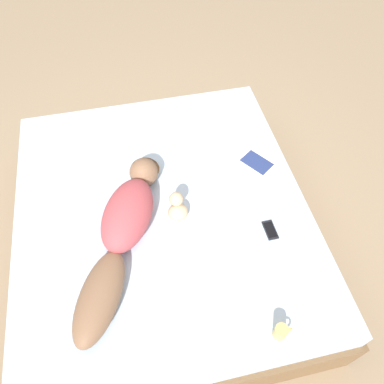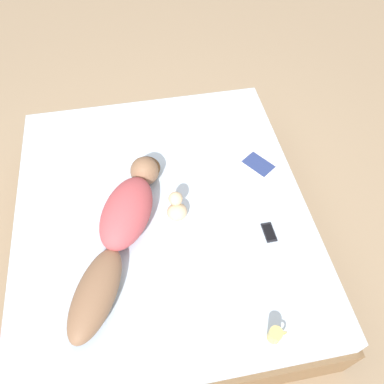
# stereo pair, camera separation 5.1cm
# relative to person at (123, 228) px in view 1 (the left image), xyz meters

# --- Properties ---
(ground_plane) EXTENTS (12.00, 12.00, 0.00)m
(ground_plane) POSITION_rel_person_xyz_m (0.26, 0.17, -0.64)
(ground_plane) COLOR #9E8466
(bed) EXTENTS (1.97, 2.21, 0.54)m
(bed) POSITION_rel_person_xyz_m (0.26, 0.17, -0.38)
(bed) COLOR brown
(bed) RESTS_ON ground_plane
(person) EXTENTS (0.71, 1.25, 0.23)m
(person) POSITION_rel_person_xyz_m (0.00, 0.00, 0.00)
(person) COLOR brown
(person) RESTS_ON bed
(open_magazine) EXTENTS (0.52, 0.49, 0.01)m
(open_magazine) POSITION_rel_person_xyz_m (0.91, 0.34, -0.10)
(open_magazine) COLOR white
(open_magazine) RESTS_ON bed
(coffee_mug) EXTENTS (0.10, 0.07, 0.10)m
(coffee_mug) POSITION_rel_person_xyz_m (0.73, -0.77, -0.05)
(coffee_mug) COLOR tan
(coffee_mug) RESTS_ON bed
(cell_phone) EXTENTS (0.07, 0.14, 0.01)m
(cell_phone) POSITION_rel_person_xyz_m (0.90, -0.15, -0.10)
(cell_phone) COLOR black
(cell_phone) RESTS_ON bed
(plush_toy) EXTENTS (0.13, 0.15, 0.18)m
(plush_toy) POSITION_rel_person_xyz_m (0.35, 0.09, -0.02)
(plush_toy) COLOR #D1B289
(plush_toy) RESTS_ON bed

